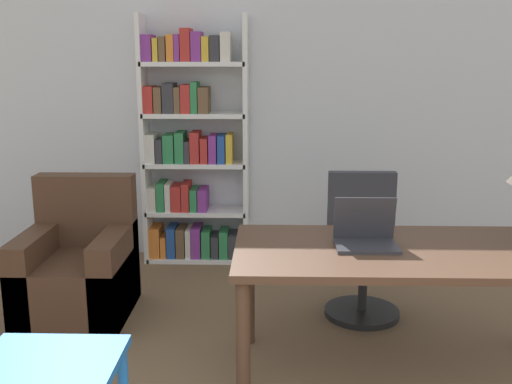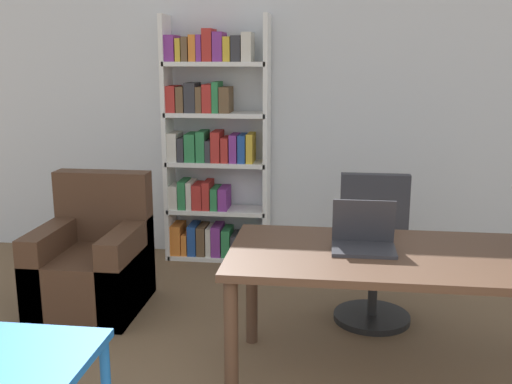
% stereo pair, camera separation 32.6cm
% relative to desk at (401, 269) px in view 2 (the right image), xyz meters
% --- Properties ---
extents(wall_back, '(8.00, 0.06, 2.70)m').
position_rel_desk_xyz_m(wall_back, '(-0.47, 2.07, 0.71)').
color(wall_back, silver).
rests_on(wall_back, ground_plane).
extents(desk, '(1.75, 0.85, 0.72)m').
position_rel_desk_xyz_m(desk, '(0.00, 0.00, 0.00)').
color(desk, '#4C3323').
rests_on(desk, ground_plane).
extents(laptop, '(0.32, 0.24, 0.25)m').
position_rel_desk_xyz_m(laptop, '(-0.19, 0.04, 0.14)').
color(laptop, '#2D2D33').
rests_on(laptop, desk).
extents(office_chair, '(0.50, 0.50, 0.94)m').
position_rel_desk_xyz_m(office_chair, '(-0.08, 0.84, -0.21)').
color(office_chair, black).
rests_on(office_chair, ground_plane).
extents(side_table_blue, '(0.54, 0.48, 0.56)m').
position_rel_desk_xyz_m(side_table_blue, '(-1.54, -0.93, -0.18)').
color(side_table_blue, blue).
rests_on(side_table_blue, ground_plane).
extents(armchair, '(0.67, 0.74, 0.91)m').
position_rel_desk_xyz_m(armchair, '(-1.97, 0.75, -0.34)').
color(armchair, '#472D1E').
rests_on(armchair, ground_plane).
extents(bookshelf, '(0.87, 0.28, 2.02)m').
position_rel_desk_xyz_m(bookshelf, '(-1.36, 1.88, 0.29)').
color(bookshelf, white).
rests_on(bookshelf, ground_plane).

